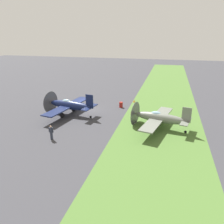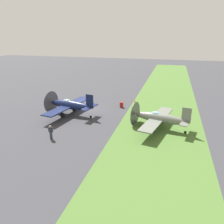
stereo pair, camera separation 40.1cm
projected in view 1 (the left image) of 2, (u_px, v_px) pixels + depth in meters
The scene contains 7 objects.
ground_plane at pixel (85, 109), 36.53m from camera, with size 160.00×160.00×0.00m, color #38383D.
grass_verge at pixel (162, 116), 33.61m from camera, with size 120.00×11.00×0.01m, color #476B2D.
airplane_lead at pixel (70, 105), 33.64m from camera, with size 10.43×8.30×3.69m.
airplane_wingman at pixel (159, 118), 28.79m from camera, with size 9.88×7.90×3.50m.
ground_crew_chief at pixel (51, 132), 25.88m from camera, with size 0.38×0.63×1.73m.
fuel_drum at pixel (121, 105), 37.40m from camera, with size 0.60×0.60×0.90m, color maroon.
runway_marker_cone at pixel (134, 101), 40.23m from camera, with size 0.36×0.36×0.44m, color orange.
Camera 1 is at (-32.39, -12.94, 11.72)m, focal length 35.74 mm.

